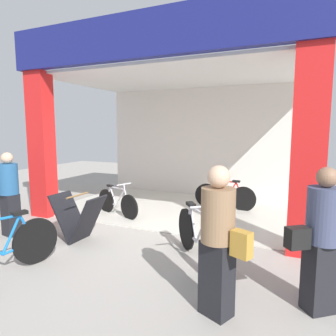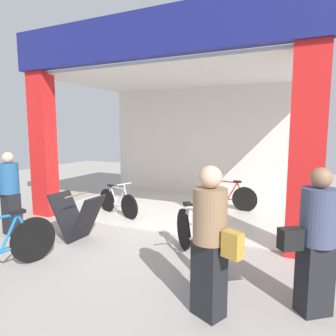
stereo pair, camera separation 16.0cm
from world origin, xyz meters
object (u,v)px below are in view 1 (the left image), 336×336
at_px(sandwich_board_sign, 78,218).
at_px(pedestrian_0, 9,193).
at_px(pedestrian_2, 218,239).
at_px(bicycle_inside_0, 117,202).
at_px(bicycle_inside_1, 225,196).
at_px(pedestrian_1, 322,238).
at_px(bicycle_parked_1, 197,237).

relative_size(sandwich_board_sign, pedestrian_0, 0.58).
bearing_deg(pedestrian_0, sandwich_board_sign, 11.93).
xyz_separation_m(pedestrian_0, pedestrian_2, (4.20, -0.86, 0.04)).
xyz_separation_m(bicycle_inside_0, pedestrian_2, (3.07, -2.73, 0.53)).
xyz_separation_m(bicycle_inside_0, bicycle_inside_1, (2.13, 1.60, 0.02)).
xyz_separation_m(bicycle_inside_1, pedestrian_2, (0.94, -4.33, 0.51)).
bearing_deg(bicycle_inside_0, pedestrian_0, -121.02).
bearing_deg(pedestrian_1, bicycle_inside_0, 151.50).
bearing_deg(bicycle_inside_0, pedestrian_2, -41.66).
xyz_separation_m(pedestrian_1, pedestrian_2, (-1.00, -0.52, 0.02)).
bearing_deg(pedestrian_1, pedestrian_2, -152.33).
bearing_deg(pedestrian_0, bicycle_inside_0, 58.98).
bearing_deg(pedestrian_0, bicycle_inside_1, 46.83).
distance_m(bicycle_inside_1, sandwich_board_sign, 3.71).
xyz_separation_m(bicycle_inside_0, pedestrian_1, (4.07, -2.21, 0.52)).
xyz_separation_m(bicycle_inside_1, bicycle_parked_1, (0.33, -3.16, 0.04)).
relative_size(bicycle_inside_0, bicycle_inside_1, 0.88).
distance_m(bicycle_inside_1, bicycle_parked_1, 3.18).
xyz_separation_m(sandwich_board_sign, pedestrian_1, (3.84, -0.62, 0.41)).
distance_m(bicycle_parked_1, pedestrian_1, 1.79).
bearing_deg(bicycle_parked_1, pedestrian_2, -62.43).
bearing_deg(sandwich_board_sign, bicycle_inside_1, 59.24).
bearing_deg(bicycle_inside_1, bicycle_parked_1, -84.03).
height_order(bicycle_inside_1, pedestrian_0, pedestrian_0).
xyz_separation_m(bicycle_inside_1, pedestrian_0, (-3.26, -3.48, 0.46)).
relative_size(pedestrian_0, pedestrian_2, 0.96).
bearing_deg(sandwich_board_sign, pedestrian_0, -168.07).
bearing_deg(bicycle_parked_1, sandwich_board_sign, -179.35).
height_order(bicycle_inside_0, bicycle_inside_1, bicycle_inside_1).
height_order(bicycle_parked_1, pedestrian_1, pedestrian_1).
distance_m(bicycle_inside_1, pedestrian_0, 4.79).
relative_size(bicycle_inside_1, pedestrian_1, 0.97).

